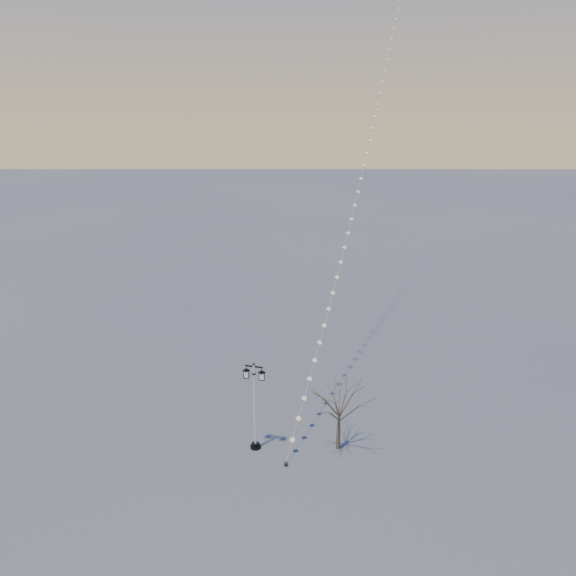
{
  "coord_description": "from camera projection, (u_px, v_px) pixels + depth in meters",
  "views": [
    {
      "loc": [
        2.24,
        -27.84,
        19.24
      ],
      "look_at": [
        2.05,
        5.36,
        8.38
      ],
      "focal_mm": 35.14,
      "sensor_mm": 36.0,
      "label": 1
    }
  ],
  "objects": [
    {
      "name": "street_lamp",
      "position": [
        255.0,
        402.0,
        32.17
      ],
      "size": [
        1.36,
        0.73,
        5.48
      ],
      "rotation": [
        0.0,
        0.0,
        -0.27
      ],
      "color": "black",
      "rests_on": "ground"
    },
    {
      "name": "bare_tree",
      "position": [
        339.0,
        403.0,
        32.15
      ],
      "size": [
        2.61,
        2.61,
        4.33
      ],
      "rotation": [
        0.0,
        0.0,
        -0.07
      ],
      "color": "brown",
      "rests_on": "ground"
    },
    {
      "name": "kite_train",
      "position": [
        364.0,
        144.0,
        46.82
      ],
      "size": [
        13.17,
        43.46,
        32.37
      ],
      "rotation": [
        0.0,
        0.0,
        -0.24
      ],
      "color": "black",
      "rests_on": "ground"
    },
    {
      "name": "ground",
      "position": [
        252.0,
        455.0,
        32.45
      ],
      "size": [
        300.0,
        300.0,
        0.0
      ],
      "primitive_type": "plane",
      "color": "#5D5F5E",
      "rests_on": "ground"
    }
  ]
}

